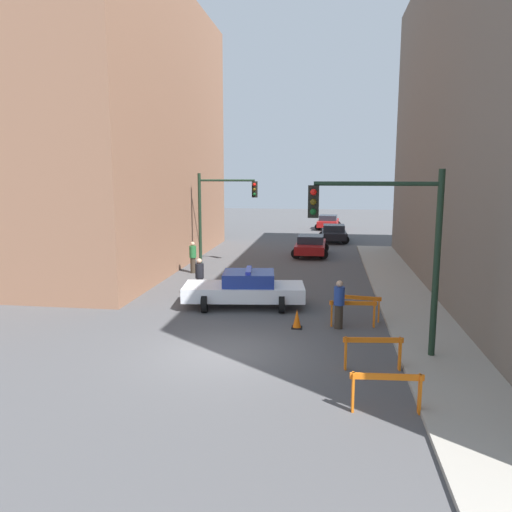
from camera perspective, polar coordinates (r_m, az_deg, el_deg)
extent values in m
plane|color=#4C4C4F|center=(14.92, -3.61, -10.98)|extent=(120.00, 120.00, 0.00)
cube|color=#9E998E|center=(14.98, 20.79, -11.27)|extent=(2.40, 44.00, 0.12)
cube|color=#93664C|center=(31.53, -20.61, 13.21)|extent=(14.00, 20.00, 15.19)
cylinder|color=black|center=(14.58, 19.94, -0.93)|extent=(0.18, 0.18, 5.20)
cylinder|color=black|center=(14.11, 13.61, 8.04)|extent=(3.40, 0.12, 0.12)
cube|color=black|center=(14.08, 6.59, 6.20)|extent=(0.30, 0.22, 0.90)
sphere|color=red|center=(13.92, 6.59, 7.27)|extent=(0.18, 0.18, 0.18)
sphere|color=#4C3D0C|center=(13.93, 6.57, 6.17)|extent=(0.18, 0.18, 0.18)
sphere|color=#0C4219|center=(13.95, 6.55, 5.06)|extent=(0.18, 0.18, 0.18)
cylinder|color=black|center=(29.02, -6.43, 4.24)|extent=(0.18, 0.18, 5.20)
cylinder|color=black|center=(28.54, -3.37, 8.63)|extent=(3.20, 0.12, 0.12)
cube|color=black|center=(28.28, -0.15, 7.62)|extent=(0.30, 0.22, 0.90)
sphere|color=red|center=(28.13, -0.19, 8.16)|extent=(0.18, 0.18, 0.18)
sphere|color=#4C3D0C|center=(28.13, -0.19, 7.61)|extent=(0.18, 0.18, 0.18)
sphere|color=#0C4219|center=(28.14, -0.19, 7.06)|extent=(0.18, 0.18, 0.18)
cube|color=white|center=(19.64, -1.39, -4.09)|extent=(4.89, 2.40, 0.55)
cube|color=navy|center=(19.52, -0.84, -2.57)|extent=(2.16, 1.85, 0.52)
cylinder|color=black|center=(19.01, -5.91, -5.45)|extent=(0.30, 0.68, 0.66)
cylinder|color=black|center=(20.65, -5.33, -4.24)|extent=(0.30, 0.68, 0.66)
cylinder|color=black|center=(18.88, 2.94, -5.52)|extent=(0.30, 0.68, 0.66)
cylinder|color=black|center=(20.52, 2.81, -4.30)|extent=(0.30, 0.68, 0.66)
cube|color=#2633BF|center=(19.45, -0.84, -1.64)|extent=(0.36, 1.40, 0.12)
cube|color=maroon|center=(32.03, 6.27, 1.08)|extent=(1.86, 4.33, 0.52)
cube|color=#232833|center=(31.80, 6.27, 1.93)|extent=(1.61, 1.83, 0.48)
cylinder|color=black|center=(33.44, 4.96, 1.00)|extent=(0.62, 0.23, 0.62)
cylinder|color=black|center=(33.36, 7.80, 0.93)|extent=(0.62, 0.23, 0.62)
cylinder|color=black|center=(30.81, 4.60, 0.28)|extent=(0.62, 0.23, 0.62)
cylinder|color=black|center=(30.73, 7.68, 0.20)|extent=(0.62, 0.23, 0.62)
cube|color=black|center=(38.88, 8.86, 2.49)|extent=(1.85, 4.32, 0.52)
cube|color=#232833|center=(38.66, 8.89, 3.20)|extent=(1.61, 1.83, 0.48)
cylinder|color=black|center=(40.23, 7.63, 2.38)|extent=(0.62, 0.23, 0.62)
cylinder|color=black|center=(40.27, 9.99, 2.33)|extent=(0.62, 0.23, 0.62)
cylinder|color=black|center=(37.58, 7.64, 1.89)|extent=(0.62, 0.23, 0.62)
cylinder|color=black|center=(37.62, 10.16, 1.83)|extent=(0.62, 0.23, 0.62)
cube|color=maroon|center=(47.64, 8.25, 3.77)|extent=(2.08, 4.41, 0.52)
cube|color=#232833|center=(47.42, 8.25, 4.35)|extent=(1.70, 1.91, 0.48)
cylinder|color=black|center=(49.05, 7.38, 3.65)|extent=(0.63, 0.26, 0.62)
cylinder|color=black|center=(48.94, 9.32, 3.59)|extent=(0.63, 0.26, 0.62)
cylinder|color=black|center=(46.41, 7.11, 3.33)|extent=(0.63, 0.26, 0.62)
cylinder|color=black|center=(46.30, 9.15, 3.26)|extent=(0.63, 0.26, 0.62)
cylinder|color=#382D23|center=(21.35, -6.44, -3.58)|extent=(0.30, 0.30, 0.82)
cylinder|color=black|center=(21.20, -6.47, -1.69)|extent=(0.38, 0.38, 0.62)
sphere|color=tan|center=(21.13, -6.50, -0.57)|extent=(0.23, 0.23, 0.22)
cylinder|color=#382D23|center=(26.48, -7.21, -1.05)|extent=(0.29, 0.29, 0.82)
cylinder|color=#236633|center=(26.36, -7.24, 0.49)|extent=(0.38, 0.38, 0.62)
sphere|color=tan|center=(26.30, -7.26, 1.39)|extent=(0.23, 0.23, 0.22)
cylinder|color=#382D23|center=(17.22, 9.43, -6.85)|extent=(0.34, 0.34, 0.82)
cylinder|color=navy|center=(17.03, 9.50, -4.52)|extent=(0.44, 0.44, 0.62)
sphere|color=tan|center=(16.93, 9.53, -3.14)|extent=(0.27, 0.27, 0.22)
cube|color=orange|center=(11.51, 14.73, -13.20)|extent=(1.60, 0.16, 0.14)
cube|color=orange|center=(11.56, 11.01, -15.02)|extent=(0.06, 0.16, 0.90)
cube|color=orange|center=(11.81, 18.21, -14.78)|extent=(0.06, 0.16, 0.90)
cube|color=orange|center=(13.77, 13.25, -9.33)|extent=(1.59, 0.24, 0.14)
cube|color=orange|center=(13.77, 10.20, -10.90)|extent=(0.07, 0.16, 0.90)
cube|color=orange|center=(14.06, 16.12, -10.70)|extent=(0.07, 0.16, 0.90)
cube|color=orange|center=(17.37, 11.04, -5.31)|extent=(1.60, 0.17, 0.14)
cube|color=orange|center=(17.40, 8.63, -6.51)|extent=(0.06, 0.16, 0.90)
cube|color=orange|center=(17.58, 13.35, -6.50)|extent=(0.06, 0.16, 0.90)
cube|color=orange|center=(18.15, 11.63, -4.69)|extent=(1.59, 0.29, 0.14)
cube|color=orange|center=(18.32, 9.34, -5.72)|extent=(0.07, 0.17, 0.90)
cube|color=orange|center=(18.20, 13.86, -5.97)|extent=(0.07, 0.17, 0.90)
cube|color=black|center=(17.18, 4.69, -8.15)|extent=(0.36, 0.36, 0.04)
cone|color=#F2600C|center=(17.08, 4.70, -7.11)|extent=(0.28, 0.28, 0.62)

